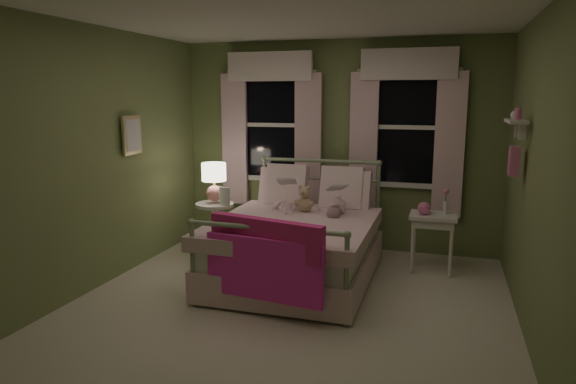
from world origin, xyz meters
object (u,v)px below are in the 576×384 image
(child_left, at_px, (285,181))
(teddy_bear, at_px, (305,201))
(bed, at_px, (298,243))
(table_lamp, at_px, (214,178))
(nightstand_right, at_px, (433,223))
(child_right, at_px, (333,185))
(nightstand_left, at_px, (215,222))

(child_left, relative_size, teddy_bear, 2.65)
(bed, height_order, table_lamp, bed)
(teddy_bear, distance_m, nightstand_right, 1.43)
(table_lamp, distance_m, nightstand_right, 2.57)
(bed, bearing_deg, child_right, 56.40)
(child_right, distance_m, nightstand_right, 1.17)
(bed, relative_size, nightstand_right, 3.18)
(nightstand_right, bearing_deg, bed, -154.27)
(child_right, xyz_separation_m, table_lamp, (-1.46, 0.05, 0.00))
(teddy_bear, relative_size, table_lamp, 0.65)
(child_left, distance_m, table_lamp, 0.90)
(bed, bearing_deg, table_lamp, 158.05)
(teddy_bear, bearing_deg, table_lamp, 169.81)
(child_left, bearing_deg, teddy_bear, 130.39)
(bed, distance_m, nightstand_left, 1.27)
(child_right, bearing_deg, child_left, -10.47)
(bed, height_order, teddy_bear, bed)
(child_right, relative_size, nightstand_left, 1.18)
(teddy_bear, height_order, table_lamp, table_lamp)
(nightstand_left, bearing_deg, nightstand_right, 4.00)
(bed, relative_size, table_lamp, 4.39)
(nightstand_left, bearing_deg, child_left, -3.41)
(child_left, relative_size, nightstand_right, 1.25)
(bed, height_order, child_left, child_left)
(table_lamp, xyz_separation_m, nightstand_right, (2.53, 0.18, -0.40))
(nightstand_left, distance_m, nightstand_right, 2.54)
(child_right, relative_size, teddy_bear, 2.53)
(teddy_bear, bearing_deg, nightstand_right, 16.04)
(child_left, distance_m, child_right, 0.56)
(bed, distance_m, child_left, 0.77)
(child_right, bearing_deg, nightstand_right, -178.34)
(bed, xyz_separation_m, child_right, (0.28, 0.42, 0.57))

